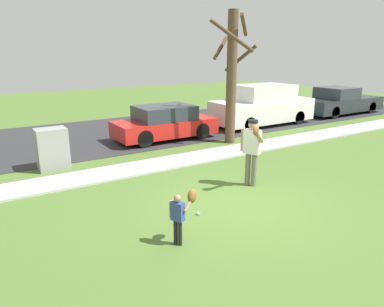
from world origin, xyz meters
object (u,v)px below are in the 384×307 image
Objects in this scene: utility_cabinet at (52,149)px; parked_hatchback_red at (165,123)px; person_adult at (252,146)px; parked_pickup_dark at (339,102)px; street_tree_near at (232,74)px; person_child at (182,210)px; parked_van_white at (262,106)px; baseball at (198,213)px.

parked_hatchback_red is at bearing 18.76° from utility_cabinet.
parked_hatchback_red is at bearing -122.14° from person_adult.
person_adult is 12.98m from parked_pickup_dark.
street_tree_near reaches higher than parked_pickup_dark.
parked_pickup_dark is (15.62, 1.69, 0.06)m from utility_cabinet.
person_child is at bearing -115.64° from parked_hatchback_red.
person_child is (-2.98, -1.55, -0.42)m from person_adult.
person_child is 16.33m from parked_pickup_dark.
utility_cabinet is at bearing -72.93° from person_adult.
person_adult is 0.43× the size of parked_hatchback_red.
parked_pickup_dark is at bearing 11.78° from street_tree_near.
utility_cabinet is 0.25× the size of parked_van_white.
street_tree_near reaches higher than baseball.
utility_cabinet is at bearing 178.02° from street_tree_near.
person_child is 5.82m from utility_cabinet.
person_child is at bearing -137.41° from baseball.
parked_van_white is at bearing 29.27° from street_tree_near.
street_tree_near reaches higher than utility_cabinet.
parked_hatchback_red is at bearing -178.56° from parked_van_white.
street_tree_near is (4.50, 4.69, 2.53)m from baseball.
parked_pickup_dark is (5.78, 0.01, -0.23)m from parked_van_white.
person_adult is at bearing 0.42° from person_child.
person_adult is at bearing -95.08° from parked_hatchback_red.
parked_pickup_dark is at bearing 0.11° from parked_van_white.
parked_van_white reaches higher than person_adult.
parked_van_white reaches higher than utility_cabinet.
parked_hatchback_red reaches higher than baseball.
street_tree_near is at bearing -1.98° from utility_cabinet.
person_child is 1.35m from baseball.
parked_van_white is at bearing 9.69° from utility_cabinet.
parked_van_white is 0.96× the size of parked_pickup_dark.
utility_cabinet is (-4.05, 4.17, -0.47)m from person_adult.
street_tree_near is (5.38, 5.50, 1.91)m from person_child.
parked_pickup_dark is (9.17, 1.91, -1.89)m from street_tree_near.
person_adult is at bearing -45.87° from utility_cabinet.
utility_cabinet is at bearing 73.48° from person_child.
parked_pickup_dark is (11.07, 0.14, 0.01)m from parked_hatchback_red.
street_tree_near reaches higher than parked_van_white.
utility_cabinet is at bearing 111.62° from baseball.
person_adult is 2.46m from baseball.
baseball is at bearing -111.99° from parked_hatchback_red.
baseball is 5.31m from utility_cabinet.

